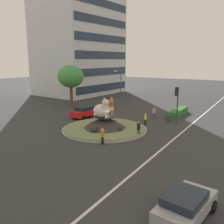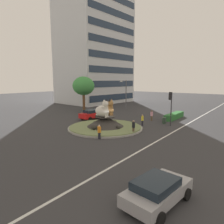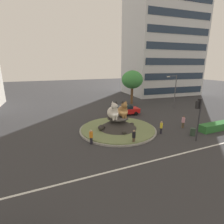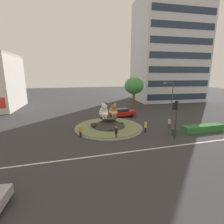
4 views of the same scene
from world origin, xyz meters
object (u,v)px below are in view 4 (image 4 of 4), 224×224
Objects in this scene: pedestrian_black_shirt at (116,133)px; broadleaf_tree_behind_island at (134,86)px; pedestrian_orange_shirt at (80,131)px; streetlight_arm at (171,95)px; pedestrian_pink_shirt at (169,123)px; cat_statue_tabby at (113,111)px; litter_bin at (174,132)px; cat_statue_white at (104,112)px; office_tower at (168,52)px; traffic_light_mast at (176,112)px; hatchback_near_shophouse at (122,112)px; pedestrian_yellow_shirt at (146,127)px.

broadleaf_tree_behind_island is at bearing 151.42° from pedestrian_black_shirt.
broadleaf_tree_behind_island is 4.45× the size of pedestrian_orange_shirt.
streetlight_arm reaches higher than pedestrian_pink_shirt.
cat_statue_tabby is 2.40× the size of litter_bin.
office_tower reaches higher than cat_statue_white.
traffic_light_mast is 19.31m from broadleaf_tree_behind_island.
pedestrian_orange_shirt is 11.56m from hatchback_near_shophouse.
pedestrian_yellow_shirt is at bearing -84.18° from hatchback_near_shophouse.
office_tower is 38.08m from pedestrian_black_shirt.
litter_bin is at bearing -95.91° from broadleaf_tree_behind_island.
cat_statue_white is 1.42× the size of pedestrian_pink_shirt.
pedestrian_black_shirt is at bearing 9.09° from cat_statue_white.
hatchback_near_shophouse is at bearing 155.94° from cat_statue_tabby.
hatchback_near_shophouse is (4.63, 5.88, -1.67)m from cat_statue_white.
broadleaf_tree_behind_island is at bearing -95.44° from pedestrian_pink_shirt.
pedestrian_orange_shirt is 1.73× the size of litter_bin.
broadleaf_tree_behind_island is at bearing -142.33° from office_tower.
pedestrian_pink_shirt reaches higher than pedestrian_yellow_shirt.
pedestrian_orange_shirt is at bearing -133.94° from office_tower.
streetlight_arm is 13.79m from litter_bin.
hatchback_near_shophouse is (3.17, 5.62, -1.63)m from cat_statue_tabby.
cat_statue_white is 1.49m from cat_statue_tabby.
cat_statue_white is 9.36m from traffic_light_mast.
cat_statue_white is at bearing -172.54° from pedestrian_black_shirt.
hatchback_near_shophouse is at bearing -64.39° from pedestrian_pink_shirt.
office_tower reaches higher than pedestrian_yellow_shirt.
cat_statue_white reaches higher than litter_bin.
cat_statue_white is 1.47× the size of pedestrian_yellow_shirt.
litter_bin is at bearing -116.46° from office_tower.
pedestrian_orange_shirt is (-3.49, -2.36, -1.67)m from cat_statue_white.
pedestrian_black_shirt is (-6.59, 1.83, -2.56)m from traffic_light_mast.
traffic_light_mast is 4.53m from pedestrian_yellow_shirt.
streetlight_arm is (15.18, 6.51, 1.20)m from cat_statue_white.
streetlight_arm is (5.29, -6.54, -1.36)m from broadleaf_tree_behind_island.
broadleaf_tree_behind_island is 1.12× the size of streetlight_arm.
traffic_light_mast is 2.97× the size of pedestrian_orange_shirt.
pedestrian_pink_shirt is at bearing 76.47° from cat_statue_white.
broadleaf_tree_behind_island is 9.86m from hatchback_near_shophouse.
pedestrian_black_shirt is (-14.63, -10.67, -2.84)m from streetlight_arm.
pedestrian_yellow_shirt is (3.54, -3.19, -1.62)m from cat_statue_tabby.
pedestrian_orange_shirt is 8.52m from pedestrian_yellow_shirt.
cat_statue_white is at bearing -127.17° from broadleaf_tree_behind_island.
traffic_light_mast reaches higher than pedestrian_orange_shirt.
cat_statue_tabby is 0.45× the size of hatchback_near_shophouse.
pedestrian_black_shirt is at bearing 9.76° from pedestrian_pink_shirt.
pedestrian_pink_shirt is 3.99m from pedestrian_yellow_shirt.
streetlight_arm is 3.99× the size of pedestrian_yellow_shirt.
pedestrian_pink_shirt reaches higher than pedestrian_black_shirt.
office_tower reaches higher than litter_bin.
streetlight_arm is (13.72, 6.25, 1.24)m from cat_statue_tabby.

